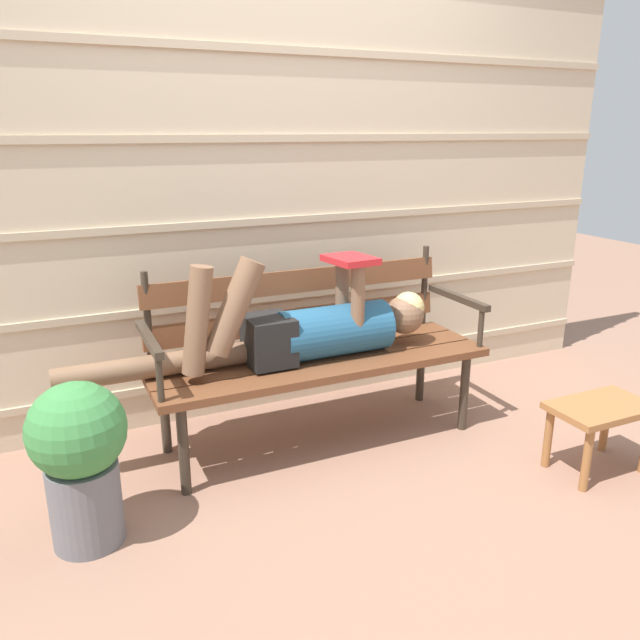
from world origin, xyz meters
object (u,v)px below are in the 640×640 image
reclining_person (306,328)px  footstool (600,417)px  park_bench (314,344)px  potted_plant (80,455)px

reclining_person → footstool: 1.34m
park_bench → potted_plant: (-1.09, -0.42, -0.12)m
footstool → potted_plant: (-2.08, 0.40, 0.10)m
reclining_person → potted_plant: reclining_person is taller
park_bench → reclining_person: reclining_person is taller
potted_plant → footstool: bearing=-11.0°
reclining_person → footstool: size_ratio=3.89×
park_bench → potted_plant: park_bench is taller
park_bench → footstool: park_bench is taller
park_bench → footstool: bearing=-39.9°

